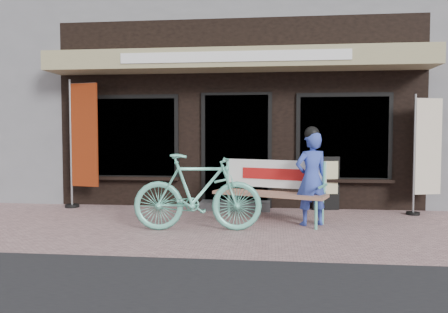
# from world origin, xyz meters

# --- Properties ---
(ground) EXTENTS (70.00, 70.00, 0.00)m
(ground) POSITION_xyz_m (0.00, 0.00, 0.00)
(ground) COLOR #A7807F
(ground) RESTS_ON ground
(storefront) EXTENTS (7.00, 6.77, 6.00)m
(storefront) POSITION_xyz_m (0.00, 4.96, 2.99)
(storefront) COLOR black
(storefront) RESTS_ON ground
(bench) EXTENTS (1.87, 1.04, 0.99)m
(bench) POSITION_xyz_m (0.67, 0.75, 0.58)
(bench) COLOR #64C4A9
(bench) RESTS_ON ground
(person) EXTENTS (0.62, 0.52, 1.53)m
(person) POSITION_xyz_m (1.29, 0.51, 0.75)
(person) COLOR #3247AD
(person) RESTS_ON ground
(bicycle) EXTENTS (1.92, 0.69, 1.13)m
(bicycle) POSITION_xyz_m (-0.40, -0.07, 0.56)
(bicycle) COLOR #64C4A9
(bicycle) RESTS_ON ground
(nobori_red) EXTENTS (0.73, 0.31, 2.45)m
(nobori_red) POSITION_xyz_m (-2.91, 1.61, 1.26)
(nobori_red) COLOR gray
(nobori_red) RESTS_ON ground
(nobori_cream) EXTENTS (0.63, 0.28, 2.10)m
(nobori_cream) POSITION_xyz_m (3.34, 1.61, 1.09)
(nobori_cream) COLOR gray
(nobori_cream) RESTS_ON ground
(menu_stand) EXTENTS (0.51, 0.19, 0.99)m
(menu_stand) POSITION_xyz_m (1.68, 1.90, 0.51)
(menu_stand) COLOR black
(menu_stand) RESTS_ON ground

